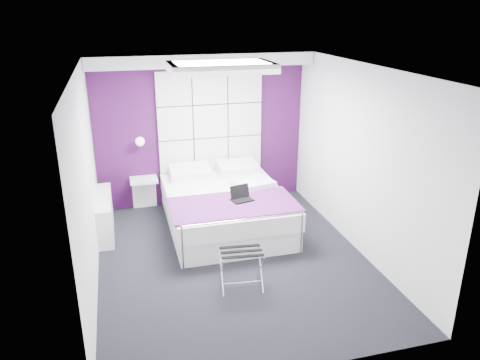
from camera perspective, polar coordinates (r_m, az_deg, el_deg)
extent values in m
plane|color=black|center=(6.56, -0.84, -9.65)|extent=(4.40, 4.40, 0.00)
plane|color=white|center=(5.72, -0.97, 13.52)|extent=(4.40, 4.40, 0.00)
plane|color=white|center=(8.08, -4.74, 6.11)|extent=(3.60, 0.00, 3.60)
plane|color=white|center=(5.87, -18.19, -0.43)|extent=(0.00, 4.40, 4.40)
plane|color=white|center=(6.66, 14.30, 2.42)|extent=(0.00, 4.40, 4.40)
cube|color=#3B0E3E|center=(8.07, -4.73, 6.09)|extent=(3.58, 0.02, 2.58)
cube|color=white|center=(7.63, -4.66, 14.43)|extent=(3.58, 0.50, 0.20)
sphere|color=white|center=(7.85, -12.11, 4.69)|extent=(0.15, 0.15, 0.15)
cube|color=white|center=(7.44, -16.14, -4.11)|extent=(0.22, 1.20, 0.60)
cube|color=white|center=(7.39, -1.80, -4.60)|extent=(1.73, 2.16, 0.32)
cube|color=silver|center=(7.27, -1.82, -2.48)|extent=(1.77, 2.20, 0.27)
cube|color=#4E195B|center=(6.73, -0.77, -3.04)|extent=(1.83, 0.97, 0.03)
cube|color=white|center=(8.02, -11.66, 0.03)|extent=(0.45, 0.35, 0.05)
cube|color=black|center=(5.74, 0.15, -8.70)|extent=(0.51, 0.37, 0.01)
cube|color=black|center=(6.82, 0.27, -2.44)|extent=(0.30, 0.21, 0.02)
cube|color=black|center=(6.88, 0.04, -1.28)|extent=(0.30, 0.01, 0.20)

